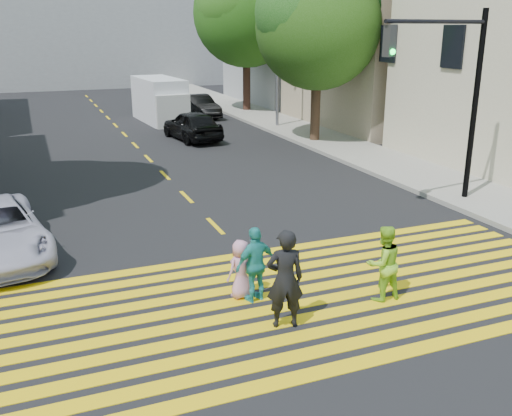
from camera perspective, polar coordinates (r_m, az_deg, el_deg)
ground at (r=10.47m, az=6.22°, el=-12.00°), size 120.00×120.00×0.00m
sidewalk_right at (r=26.84m, az=7.45°, el=6.55°), size 3.00×60.00×0.15m
crosswalk at (r=11.47m, az=3.23°, el=-9.09°), size 13.40×5.30×0.01m
lane_line at (r=31.24m, az=-13.47°, el=7.64°), size 0.12×34.40×0.01m
building_right_tan at (r=33.23m, az=14.60°, el=16.80°), size 10.00×10.00×10.00m
building_right_grey at (r=42.65m, az=5.56°, el=17.32°), size 10.00×10.00×10.00m
backdrop_block at (r=56.17m, az=-18.12°, el=17.65°), size 30.00×8.00×12.00m
tree_right_near at (r=26.62m, az=6.36°, el=18.27°), size 6.32×5.80×8.14m
tree_right_far at (r=36.74m, az=-0.91°, el=19.43°), size 8.41×8.38×9.36m
pedestrian_man at (r=10.14m, az=2.91°, el=-7.11°), size 0.75×0.57×1.84m
pedestrian_woman at (r=11.44m, az=12.63°, el=-5.42°), size 0.76×0.60×1.53m
pedestrian_child at (r=11.32m, az=-1.53°, el=-6.13°), size 0.68×0.55×1.20m
pedestrian_extra at (r=11.11m, az=-0.01°, el=-5.67°), size 0.96×0.56×1.53m
dark_car_near at (r=27.59m, az=-6.41°, el=8.23°), size 2.22×4.37×1.43m
silver_car at (r=40.07m, az=-10.06°, el=10.94°), size 2.25×4.87×1.38m
dark_car_parked at (r=34.71m, az=-5.75°, el=10.09°), size 1.78×4.16×1.33m
white_van at (r=33.25m, az=-9.51°, el=10.47°), size 2.29×5.29×2.44m
traffic_signal at (r=17.41m, az=19.13°, el=11.80°), size 3.84×0.92×5.68m
street_lamp at (r=30.45m, az=1.89°, el=17.64°), size 2.04×0.24×9.02m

